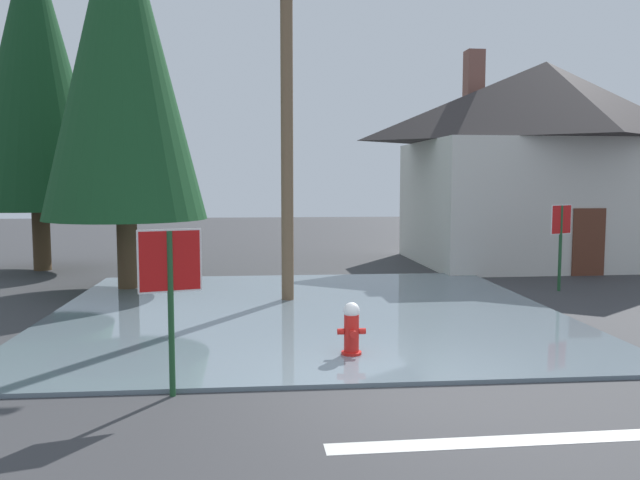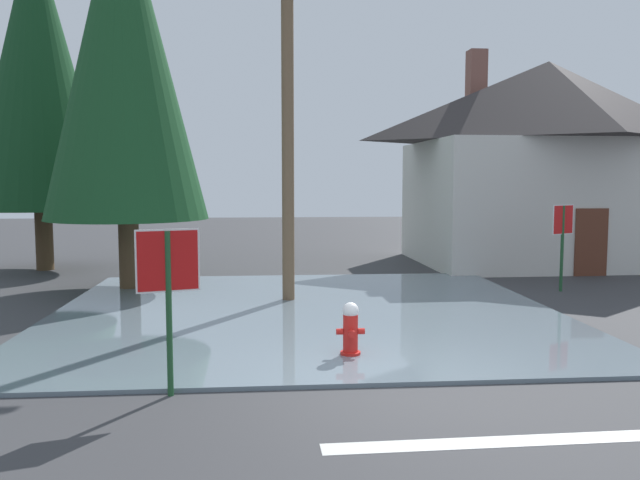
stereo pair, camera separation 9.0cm
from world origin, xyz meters
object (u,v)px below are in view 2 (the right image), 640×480
(stop_sign_near, at_px, (168,277))
(utility_pole, at_px, (288,130))
(house, at_px, (546,159))
(pine_tree_mid_left, at_px, (37,69))
(stop_sign_far, at_px, (563,230))
(pine_tree_tall_left, at_px, (123,52))
(fire_hydrant, at_px, (351,331))

(stop_sign_near, bearing_deg, utility_pole, 74.31)
(house, height_order, pine_tree_mid_left, pine_tree_mid_left)
(stop_sign_far, bearing_deg, pine_tree_mid_left, 160.34)
(utility_pole, relative_size, house, 0.82)
(pine_tree_tall_left, height_order, pine_tree_mid_left, pine_tree_mid_left)
(fire_hydrant, bearing_deg, stop_sign_far, 42.55)
(stop_sign_far, height_order, house, house)
(utility_pole, distance_m, pine_tree_tall_left, 4.93)
(pine_tree_mid_left, bearing_deg, stop_sign_far, -19.66)
(pine_tree_mid_left, bearing_deg, fire_hydrant, -52.56)
(utility_pole, xyz_separation_m, house, (8.95, 6.38, -0.45))
(stop_sign_far, height_order, pine_tree_mid_left, pine_tree_mid_left)
(fire_hydrant, xyz_separation_m, pine_tree_tall_left, (-4.83, 6.78, 5.56))
(stop_sign_near, bearing_deg, stop_sign_far, 39.49)
(stop_sign_near, xyz_separation_m, pine_tree_mid_left, (-5.69, 12.38, 4.66))
(stop_sign_far, relative_size, pine_tree_mid_left, 0.21)
(stop_sign_near, bearing_deg, pine_tree_mid_left, 114.67)
(stop_sign_far, distance_m, pine_tree_tall_left, 11.91)
(stop_sign_far, xyz_separation_m, pine_tree_tall_left, (-11.00, 1.13, 4.42))
(utility_pole, bearing_deg, fire_hydrant, -80.36)
(utility_pole, height_order, house, utility_pole)
(fire_hydrant, xyz_separation_m, house, (8.14, 11.17, 3.07))
(stop_sign_near, distance_m, utility_pole, 7.01)
(utility_pole, height_order, stop_sign_far, utility_pole)
(stop_sign_near, xyz_separation_m, pine_tree_tall_left, (-2.24, 8.34, 4.42))
(fire_hydrant, height_order, house, house)
(house, bearing_deg, pine_tree_mid_left, -178.78)
(utility_pole, relative_size, pine_tree_mid_left, 0.72)
(stop_sign_near, distance_m, house, 16.76)
(fire_hydrant, distance_m, house, 14.15)
(house, xyz_separation_m, pine_tree_tall_left, (-12.97, -4.38, 2.48))
(stop_sign_near, height_order, pine_tree_tall_left, pine_tree_tall_left)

